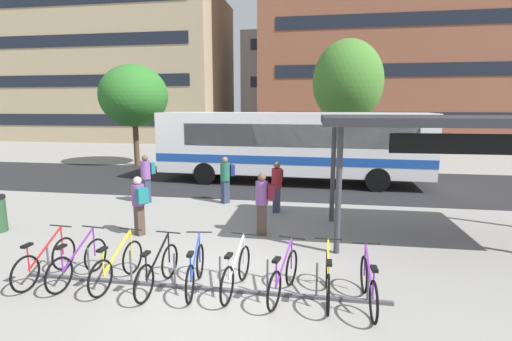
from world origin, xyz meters
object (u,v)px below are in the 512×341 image
object	(u,v)px
transit_shelter	(458,124)
commuter_navy_pack_4	(226,177)
street_tree_1	(348,82)
parked_bicycle_purple_6	(283,277)
parked_bicycle_yellow_7	(328,279)
parked_bicycle_silver_5	(236,272)
parked_bicycle_red_0	(46,262)
parked_bicycle_purple_8	(369,286)
parked_bicycle_purple_1	(78,263)
commuter_maroon_pack_1	(263,200)
street_tree_0	(134,96)
commuter_teal_pack_2	(146,175)
commuter_teal_pack_3	(139,202)
commuter_black_pack_0	(277,183)
parked_bicycle_yellow_2	(117,266)
city_bus	(289,144)
parked_bicycle_black_3	(158,270)
parked_bicycle_blue_4	(195,270)

from	to	relation	value
transit_shelter	commuter_navy_pack_4	xyz separation A→B (m)	(-6.66, 2.92, -2.07)
street_tree_1	parked_bicycle_purple_6	bearing A→B (deg)	-97.53
parked_bicycle_yellow_7	parked_bicycle_purple_6	bearing A→B (deg)	92.68
parked_bicycle_silver_5	street_tree_1	xyz separation A→B (m)	(3.16, 17.06, 4.53)
parked_bicycle_red_0	transit_shelter	size ratio (longest dim) A/B	0.26
parked_bicycle_purple_6	parked_bicycle_purple_8	xyz separation A→B (m)	(1.50, -0.10, 0.00)
parked_bicycle_red_0	street_tree_1	xyz separation A→B (m)	(7.08, 17.20, 4.53)
parked_bicycle_purple_1	commuter_maroon_pack_1	bearing A→B (deg)	-38.30
commuter_navy_pack_4	parked_bicycle_purple_8	bearing A→B (deg)	69.21
street_tree_0	parked_bicycle_red_0	bearing A→B (deg)	-70.05
parked_bicycle_purple_6	street_tree_0	world-z (taller)	street_tree_0
street_tree_0	street_tree_1	world-z (taller)	street_tree_1
parked_bicycle_silver_5	commuter_teal_pack_2	world-z (taller)	commuter_teal_pack_2
commuter_teal_pack_3	parked_bicycle_purple_1	bearing A→B (deg)	130.02
parked_bicycle_yellow_7	commuter_black_pack_0	bearing A→B (deg)	15.82
parked_bicycle_red_0	parked_bicycle_yellow_2	distance (m)	1.54
city_bus	parked_bicycle_purple_1	world-z (taller)	city_bus
city_bus	parked_bicycle_black_3	xyz separation A→B (m)	(-1.71, -10.69, -1.39)
commuter_teal_pack_3	street_tree_1	bearing A→B (deg)	-75.01
parked_bicycle_purple_1	street_tree_1	distance (m)	18.86
street_tree_1	commuter_teal_pack_2	bearing A→B (deg)	-125.09
parked_bicycle_yellow_2	parked_bicycle_black_3	world-z (taller)	same
parked_bicycle_blue_4	commuter_maroon_pack_1	bearing A→B (deg)	-21.79
city_bus	street_tree_0	size ratio (longest dim) A/B	2.06
commuter_navy_pack_4	commuter_teal_pack_2	bearing A→B (deg)	-43.89
parked_bicycle_yellow_2	parked_bicycle_purple_6	distance (m)	3.28
parked_bicycle_purple_1	parked_bicycle_purple_6	distance (m)	4.12
parked_bicycle_silver_5	commuter_navy_pack_4	world-z (taller)	commuter_navy_pack_4
city_bus	parked_bicycle_purple_1	size ratio (longest dim) A/B	7.04
parked_bicycle_blue_4	parked_bicycle_yellow_7	world-z (taller)	same
commuter_black_pack_0	parked_bicycle_silver_5	bearing A→B (deg)	5.64
parked_bicycle_black_3	commuter_teal_pack_2	distance (m)	6.92
parked_bicycle_silver_5	commuter_black_pack_0	xyz separation A→B (m)	(0.18, 5.58, 0.59)
parked_bicycle_purple_8	commuter_maroon_pack_1	distance (m)	4.17
street_tree_0	street_tree_1	distance (m)	12.64
parked_bicycle_silver_5	parked_bicycle_purple_6	bearing A→B (deg)	-87.46
commuter_teal_pack_3	commuter_teal_pack_2	bearing A→B (deg)	-28.74
parked_bicycle_black_3	parked_bicycle_purple_6	world-z (taller)	same
parked_bicycle_yellow_2	commuter_maroon_pack_1	xyz separation A→B (m)	(2.42, 3.32, 0.61)
parked_bicycle_purple_8	commuter_teal_pack_3	world-z (taller)	commuter_teal_pack_3
parked_bicycle_purple_1	transit_shelter	bearing A→B (deg)	-59.68
commuter_teal_pack_2	parked_bicycle_yellow_7	bearing A→B (deg)	68.47
parked_bicycle_yellow_2	parked_bicycle_purple_8	bearing A→B (deg)	-84.54
parked_bicycle_yellow_2	commuter_teal_pack_3	xyz separation A→B (m)	(-0.89, 2.78, 0.55)
parked_bicycle_blue_4	parked_bicycle_purple_6	xyz separation A→B (m)	(1.69, -0.01, 0.00)
parked_bicycle_purple_6	parked_bicycle_yellow_7	size ratio (longest dim) A/B	0.98
parked_bicycle_yellow_7	transit_shelter	size ratio (longest dim) A/B	0.26
parked_bicycle_silver_5	commuter_maroon_pack_1	distance (m)	3.29
parked_bicycle_yellow_2	street_tree_0	distance (m)	16.26
parked_bicycle_purple_6	commuter_maroon_pack_1	world-z (taller)	commuter_maroon_pack_1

